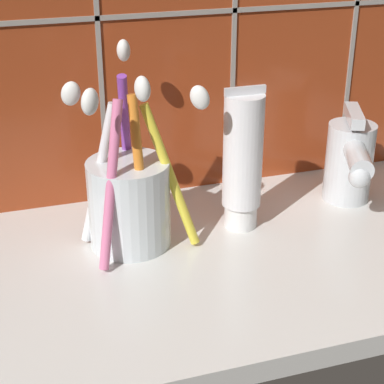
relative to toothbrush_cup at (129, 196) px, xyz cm
name	(u,v)px	position (x,y,z in cm)	size (l,w,h in cm)	color
sink_counter	(269,254)	(12.77, -4.57, -6.08)	(58.07, 30.89, 2.00)	silver
toothbrush_cup	(129,196)	(0.00, 0.00, 0.00)	(13.13, 13.46, 18.80)	silver
toothpaste_tube	(243,160)	(11.51, 0.05, 2.25)	(4.12, 3.92, 14.76)	white
sink_faucet	(351,160)	(24.74, 1.66, -0.13)	(6.76, 11.54, 10.30)	silver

